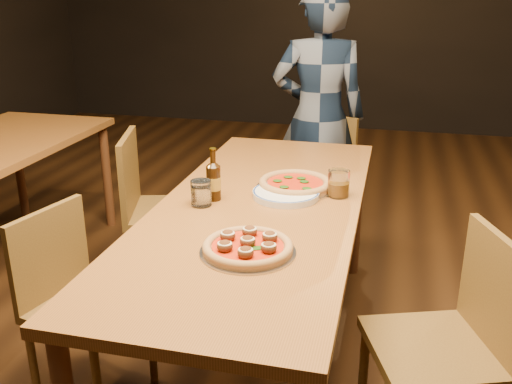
% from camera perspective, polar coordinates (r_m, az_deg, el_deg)
% --- Properties ---
extents(ground, '(9.00, 9.00, 0.00)m').
position_cam_1_polar(ground, '(2.67, 0.27, -16.40)').
color(ground, black).
extents(table_main, '(0.80, 2.00, 0.75)m').
position_cam_1_polar(table_main, '(2.33, 0.29, -2.86)').
color(table_main, brown).
rests_on(table_main, ground).
extents(chair_main_nw, '(0.46, 0.46, 0.82)m').
position_cam_1_polar(chair_main_nw, '(2.35, -16.38, -10.89)').
color(chair_main_nw, '#573917').
rests_on(chair_main_nw, ground).
extents(chair_main_sw, '(0.52, 0.52, 0.91)m').
position_cam_1_polar(chair_main_sw, '(3.06, -8.66, -1.85)').
color(chair_main_sw, '#573917').
rests_on(chair_main_sw, ground).
extents(chair_main_e, '(0.52, 0.52, 0.87)m').
position_cam_1_polar(chair_main_e, '(2.07, 17.27, -14.64)').
color(chair_main_e, '#573917').
rests_on(chair_main_e, ground).
extents(chair_end, '(0.50, 0.50, 0.84)m').
position_cam_1_polar(chair_end, '(3.61, 5.79, 1.18)').
color(chair_end, '#573917').
rests_on(chair_end, ground).
extents(pizza_meatball, '(0.32, 0.32, 0.06)m').
position_cam_1_polar(pizza_meatball, '(1.89, -0.83, -5.48)').
color(pizza_meatball, '#B7B7BF').
rests_on(pizza_meatball, table_main).
extents(pizza_margherita, '(0.34, 0.34, 0.04)m').
position_cam_1_polar(pizza_margherita, '(2.47, 3.93, 0.79)').
color(pizza_margherita, '#B7B7BF').
rests_on(pizza_margherita, table_main).
extents(plate_stack, '(0.28, 0.28, 0.03)m').
position_cam_1_polar(plate_stack, '(2.37, 3.02, -0.20)').
color(plate_stack, white).
rests_on(plate_stack, table_main).
extents(beer_bottle, '(0.06, 0.06, 0.21)m').
position_cam_1_polar(beer_bottle, '(2.33, -4.26, 1.02)').
color(beer_bottle, black).
rests_on(beer_bottle, table_main).
extents(water_glass, '(0.08, 0.08, 0.10)m').
position_cam_1_polar(water_glass, '(2.28, -5.52, -0.10)').
color(water_glass, white).
rests_on(water_glass, table_main).
extents(amber_glass, '(0.09, 0.09, 0.11)m').
position_cam_1_polar(amber_glass, '(2.39, 8.25, 0.86)').
color(amber_glass, '#A05E12').
rests_on(amber_glass, table_main).
extents(diner, '(0.64, 0.48, 1.60)m').
position_cam_1_polar(diner, '(3.59, 6.28, 7.35)').
color(diner, black).
rests_on(diner, ground).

